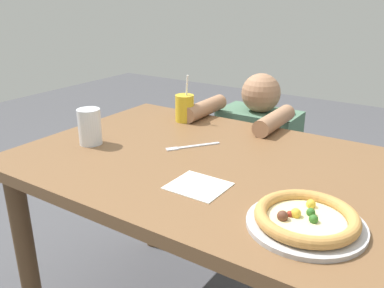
# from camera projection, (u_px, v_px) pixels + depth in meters

# --- Properties ---
(dining_table) EXTENTS (1.27, 0.89, 0.75)m
(dining_table) POSITION_uv_depth(u_px,v_px,m) (207.00, 188.00, 1.39)
(dining_table) COLOR brown
(dining_table) RESTS_ON ground
(pizza_near) EXTENTS (0.28, 0.28, 0.04)m
(pizza_near) POSITION_uv_depth(u_px,v_px,m) (306.00, 219.00, 0.95)
(pizza_near) COLOR #B7B7BC
(pizza_near) RESTS_ON dining_table
(drink_cup_colored) EXTENTS (0.08, 0.08, 0.20)m
(drink_cup_colored) POSITION_uv_depth(u_px,v_px,m) (185.00, 108.00, 1.73)
(drink_cup_colored) COLOR gold
(drink_cup_colored) RESTS_ON dining_table
(water_cup_clear) EXTENTS (0.08, 0.08, 0.13)m
(water_cup_clear) POSITION_uv_depth(u_px,v_px,m) (90.00, 126.00, 1.46)
(water_cup_clear) COLOR silver
(water_cup_clear) RESTS_ON dining_table
(paper_napkin) EXTENTS (0.16, 0.15, 0.00)m
(paper_napkin) POSITION_uv_depth(u_px,v_px,m) (198.00, 186.00, 1.16)
(paper_napkin) COLOR white
(paper_napkin) RESTS_ON dining_table
(fork) EXTENTS (0.14, 0.17, 0.00)m
(fork) POSITION_uv_depth(u_px,v_px,m) (190.00, 147.00, 1.45)
(fork) COLOR silver
(fork) RESTS_ON dining_table
(diner_seated) EXTENTS (0.40, 0.52, 0.92)m
(diner_seated) POSITION_uv_depth(u_px,v_px,m) (255.00, 173.00, 2.03)
(diner_seated) COLOR #333847
(diner_seated) RESTS_ON ground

